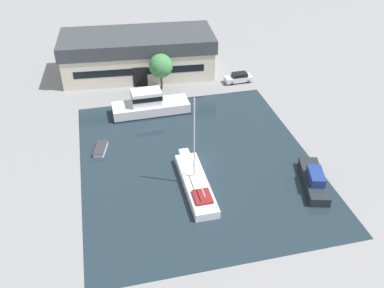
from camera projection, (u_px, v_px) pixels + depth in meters
The scene contains 9 objects.
ground_plane at pixel (197, 161), 54.36m from camera, with size 440.00×440.00×0.00m, color gray.
water_canal at pixel (197, 161), 54.35m from camera, with size 28.89×33.88×0.01m, color #1E2D38.
warehouse_building at pixel (138, 54), 73.91m from camera, with size 26.76×12.87×7.10m.
quay_tree_near_building at pixel (161, 66), 68.42m from camera, with size 3.85×3.85×6.11m.
parked_car at pixel (239, 78), 72.47m from camera, with size 4.77×2.01×1.65m.
sailboat_moored at pixel (195, 183), 49.87m from camera, with size 2.78×12.33×11.44m.
motor_cruiser at pixel (150, 105), 63.66m from camera, with size 11.54×3.97×3.77m.
small_dinghy at pixel (101, 149), 56.14m from camera, with size 2.23×3.65×0.61m.
cabin_boat at pixel (314, 180), 50.09m from camera, with size 4.28×8.25×2.18m.
Camera 1 is at (-10.57, -42.19, 32.68)m, focal length 40.00 mm.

